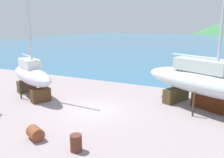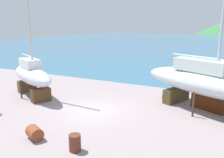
% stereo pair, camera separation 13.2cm
% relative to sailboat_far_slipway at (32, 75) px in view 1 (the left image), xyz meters
% --- Properties ---
extents(ground_plane, '(48.12, 48.12, 0.00)m').
position_rel_sailboat_far_slipway_xyz_m(ground_plane, '(5.99, -4.88, -1.74)').
color(ground_plane, gray).
extents(sea_water, '(132.52, 115.71, 0.01)m').
position_rel_sailboat_far_slipway_xyz_m(sea_water, '(5.99, 65.00, -1.74)').
color(sea_water, teal).
rests_on(sea_water, ground).
extents(sailboat_far_slipway, '(6.62, 4.42, 11.69)m').
position_rel_sailboat_far_slipway_xyz_m(sailboat_far_slipway, '(0.00, 0.00, 0.00)').
color(sailboat_far_slipway, '#52361D').
rests_on(sailboat_far_slipway, ground).
extents(sailboat_large_starboard, '(10.18, 6.88, 15.59)m').
position_rel_sailboat_far_slipway_xyz_m(sailboat_large_starboard, '(12.79, 2.74, 0.25)').
color(sailboat_large_starboard, '#523F1D').
rests_on(sailboat_large_starboard, ground).
extents(barrel_tipped_center, '(0.75, 0.75, 0.79)m').
position_rel_sailboat_far_slipway_xyz_m(barrel_tipped_center, '(7.91, -5.42, -1.34)').
color(barrel_tipped_center, brown).
rests_on(barrel_tipped_center, ground).
extents(barrel_tipped_left, '(1.05, 0.96, 0.66)m').
position_rel_sailboat_far_slipway_xyz_m(barrel_tipped_left, '(5.42, -5.40, -1.41)').
color(barrel_tipped_left, brown).
rests_on(barrel_tipped_left, ground).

